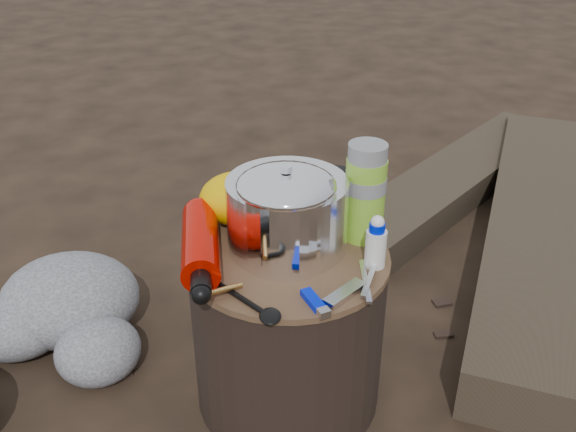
{
  "coord_description": "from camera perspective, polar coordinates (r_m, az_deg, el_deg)",
  "views": [
    {
      "loc": [
        -0.08,
        -1.12,
        1.12
      ],
      "look_at": [
        0.0,
        0.0,
        0.48
      ],
      "focal_mm": 40.28,
      "sensor_mm": 36.0,
      "label": 1
    }
  ],
  "objects": [
    {
      "name": "lighter",
      "position": [
        1.2,
        2.23,
        -7.43
      ],
      "size": [
        0.05,
        0.09,
        0.02
      ],
      "primitive_type": "cube",
      "rotation": [
        0.0,
        0.0,
        0.37
      ],
      "color": "#0015C8",
      "rests_on": "stump"
    },
    {
      "name": "log_main",
      "position": [
        2.2,
        20.95,
        -0.92
      ],
      "size": [
        0.93,
        1.63,
        0.14
      ],
      "primitive_type": "cube",
      "rotation": [
        0.0,
        0.0,
        -0.42
      ],
      "color": "#30271D",
      "rests_on": "ground"
    },
    {
      "name": "stump",
      "position": [
        1.45,
        0.0,
        -9.88
      ],
      "size": [
        0.42,
        0.42,
        0.39
      ],
      "primitive_type": "cylinder",
      "color": "black",
      "rests_on": "ground"
    },
    {
      "name": "thermos",
      "position": [
        1.36,
        6.82,
        2.06
      ],
      "size": [
        0.09,
        0.09,
        0.21
      ],
      "primitive_type": "cylinder",
      "color": "#7DB72C",
      "rests_on": "stump"
    },
    {
      "name": "camping_pot",
      "position": [
        1.29,
        -0.16,
        0.11
      ],
      "size": [
        0.19,
        0.19,
        0.19
      ],
      "primitive_type": "cylinder",
      "color": "white",
      "rests_on": "stump"
    },
    {
      "name": "stuff_sack",
      "position": [
        1.43,
        -4.42,
        1.55
      ],
      "size": [
        0.17,
        0.14,
        0.12
      ],
      "primitive_type": "ellipsoid",
      "color": "#E4AD00",
      "rests_on": "stump"
    },
    {
      "name": "foil_windscreen",
      "position": [
        1.33,
        -0.07,
        0.13
      ],
      "size": [
        0.25,
        0.25,
        0.15
      ],
      "primitive_type": "cylinder",
      "color": "silver",
      "rests_on": "stump"
    },
    {
      "name": "log_small",
      "position": [
        2.47,
        14.55,
        3.11
      ],
      "size": [
        1.09,
        1.09,
        0.11
      ],
      "primitive_type": "cube",
      "rotation": [
        0.0,
        0.0,
        -0.78
      ],
      "color": "#30271D",
      "rests_on": "ground"
    },
    {
      "name": "fuel_bottle",
      "position": [
        1.32,
        -7.75,
        -2.44
      ],
      "size": [
        0.09,
        0.32,
        0.08
      ],
      "primitive_type": null,
      "rotation": [
        0.0,
        0.0,
        0.06
      ],
      "color": "#BA0A00",
      "rests_on": "stump"
    },
    {
      "name": "squeeze_bottle",
      "position": [
        1.29,
        7.76,
        -2.47
      ],
      "size": [
        0.04,
        0.04,
        0.1
      ],
      "primitive_type": "cylinder",
      "color": "silver",
      "rests_on": "stump"
    },
    {
      "name": "multitool",
      "position": [
        1.22,
        5.02,
        -6.86
      ],
      "size": [
        0.09,
        0.09,
        0.01
      ],
      "primitive_type": "cube",
      "rotation": [
        0.0,
        0.0,
        -0.83
      ],
      "color": "silver",
      "rests_on": "stump"
    },
    {
      "name": "food_pouch",
      "position": [
        1.43,
        0.59,
        1.81
      ],
      "size": [
        0.1,
        0.03,
        0.12
      ],
      "primitive_type": "cube",
      "rotation": [
        0.0,
        0.0,
        -0.05
      ],
      "color": "#19174C",
      "rests_on": "stump"
    },
    {
      "name": "pot_grabber",
      "position": [
        1.26,
        6.84,
        -5.59
      ],
      "size": [
        0.07,
        0.14,
        0.01
      ],
      "primitive_type": null,
      "rotation": [
        0.0,
        0.0,
        -0.22
      ],
      "color": "silver",
      "rests_on": "stump"
    },
    {
      "name": "travel_mug",
      "position": [
        1.43,
        4.23,
        1.59
      ],
      "size": [
        0.08,
        0.08,
        0.12
      ],
      "primitive_type": "cylinder",
      "color": "black",
      "rests_on": "stump"
    },
    {
      "name": "spork",
      "position": [
        1.21,
        -4.0,
        -7.3
      ],
      "size": [
        0.13,
        0.14,
        0.01
      ],
      "primitive_type": null,
      "rotation": [
        0.0,
        0.0,
        0.72
      ],
      "color": "black",
      "rests_on": "stump"
    },
    {
      "name": "rock_ring",
      "position": [
        1.47,
        -23.6,
        -17.07
      ],
      "size": [
        0.49,
        1.07,
        0.21
      ],
      "primitive_type": null,
      "color": "slate",
      "rests_on": "ground"
    },
    {
      "name": "ground",
      "position": [
        1.58,
        0.0,
        -15.29
      ],
      "size": [
        60.0,
        60.0,
        0.0
      ],
      "primitive_type": "plane",
      "color": "black",
      "rests_on": "ground"
    }
  ]
}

